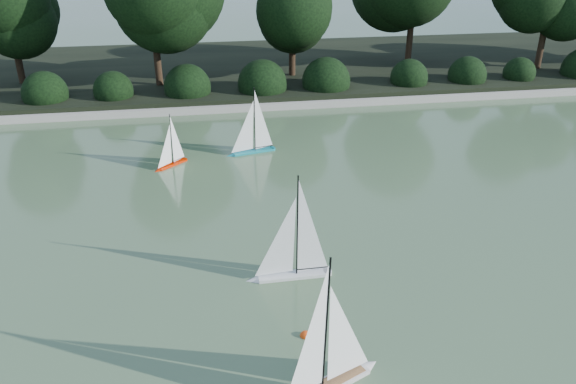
{
  "coord_description": "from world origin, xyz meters",
  "views": [
    {
      "loc": [
        -1.94,
        -5.56,
        4.65
      ],
      "look_at": [
        -0.61,
        2.43,
        0.7
      ],
      "focal_mm": 35.0,
      "sensor_mm": 36.0,
      "label": 1
    }
  ],
  "objects": [
    {
      "name": "ground",
      "position": [
        0.0,
        0.0,
        0.0
      ],
      "size": [
        80.0,
        80.0,
        0.0
      ],
      "primitive_type": "plane",
      "color": "#375030",
      "rests_on": "ground"
    },
    {
      "name": "pond_coping",
      "position": [
        0.0,
        9.0,
        0.09
      ],
      "size": [
        40.0,
        0.35,
        0.18
      ],
      "primitive_type": "cube",
      "color": "gray",
      "rests_on": "ground"
    },
    {
      "name": "far_bank",
      "position": [
        0.0,
        13.0,
        0.15
      ],
      "size": [
        40.0,
        8.0,
        0.3
      ],
      "primitive_type": "cube",
      "color": "black",
      "rests_on": "ground"
    },
    {
      "name": "shrub_hedge",
      "position": [
        0.0,
        9.9,
        0.45
      ],
      "size": [
        29.1,
        1.1,
        1.1
      ],
      "color": "black",
      "rests_on": "ground"
    },
    {
      "name": "sailboat_white_a",
      "position": [
        -0.85,
        1.09,
        0.27
      ],
      "size": [
        1.26,
        0.22,
        1.72
      ],
      "color": "silver",
      "rests_on": "ground"
    },
    {
      "name": "sailboat_white_b",
      "position": [
        -0.68,
        -1.05,
        0.29
      ],
      "size": [
        1.3,
        0.74,
        1.86
      ],
      "color": "beige",
      "rests_on": "ground"
    },
    {
      "name": "sailboat_orange",
      "position": [
        -2.61,
        5.47,
        0.19
      ],
      "size": [
        0.72,
        0.66,
        1.18
      ],
      "color": "red",
      "rests_on": "ground"
    },
    {
      "name": "sailboat_teal",
      "position": [
        -0.89,
        5.93,
        0.25
      ],
      "size": [
        1.14,
        0.43,
        1.56
      ],
      "color": "#167D86",
      "rests_on": "ground"
    },
    {
      "name": "race_buoy",
      "position": [
        -0.83,
        -0.2,
        0.0
      ],
      "size": [
        0.14,
        0.14,
        0.14
      ],
      "primitive_type": "sphere",
      "color": "#DF3E0B",
      "rests_on": "ground"
    }
  ]
}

